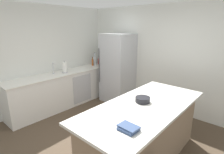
% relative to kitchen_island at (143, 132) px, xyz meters
% --- Properties ---
extents(ground_plane, '(7.20, 7.20, 0.00)m').
position_rel_kitchen_island_xyz_m(ground_plane, '(-0.59, -0.28, -0.48)').
color(ground_plane, '#4C3D2D').
extents(wall_rear, '(6.00, 0.10, 2.60)m').
position_rel_kitchen_island_xyz_m(wall_rear, '(-0.59, 1.97, 0.82)').
color(wall_rear, silver).
rests_on(wall_rear, ground_plane).
extents(wall_left, '(0.10, 6.00, 2.60)m').
position_rel_kitchen_island_xyz_m(wall_left, '(-3.04, -0.28, 0.82)').
color(wall_left, silver).
rests_on(wall_left, ground_plane).
extents(counter_run_left, '(0.64, 2.97, 0.92)m').
position_rel_kitchen_island_xyz_m(counter_run_left, '(-2.68, 0.35, -0.02)').
color(counter_run_left, silver).
rests_on(counter_run_left, ground_plane).
extents(kitchen_island, '(1.01, 2.28, 0.94)m').
position_rel_kitchen_island_xyz_m(kitchen_island, '(0.00, 0.00, 0.00)').
color(kitchen_island, '#8E755B').
rests_on(kitchen_island, ground_plane).
extents(refrigerator, '(0.79, 0.75, 1.89)m').
position_rel_kitchen_island_xyz_m(refrigerator, '(-1.83, 1.56, 0.47)').
color(refrigerator, '#B7BABF').
rests_on(refrigerator, ground_plane).
extents(sink_faucet, '(0.15, 0.05, 0.30)m').
position_rel_kitchen_island_xyz_m(sink_faucet, '(-2.73, 0.12, 0.60)').
color(sink_faucet, silver).
rests_on(sink_faucet, counter_run_left).
extents(paper_towel_roll, '(0.14, 0.14, 0.31)m').
position_rel_kitchen_island_xyz_m(paper_towel_roll, '(-2.63, 0.38, 0.57)').
color(paper_towel_roll, gray).
rests_on(paper_towel_roll, counter_run_left).
extents(hot_sauce_bottle, '(0.05, 0.05, 0.26)m').
position_rel_kitchen_island_xyz_m(hot_sauce_bottle, '(-2.76, 1.73, 0.54)').
color(hot_sauce_bottle, red).
rests_on(hot_sauce_bottle, counter_run_left).
extents(whiskey_bottle, '(0.08, 0.08, 0.30)m').
position_rel_kitchen_island_xyz_m(whiskey_bottle, '(-2.60, 1.63, 0.55)').
color(whiskey_bottle, brown).
rests_on(whiskey_bottle, counter_run_left).
extents(soda_bottle, '(0.07, 0.07, 0.39)m').
position_rel_kitchen_island_xyz_m(soda_bottle, '(-2.70, 1.52, 0.60)').
color(soda_bottle, silver).
rests_on(soda_bottle, counter_run_left).
extents(vinegar_bottle, '(0.06, 0.06, 0.26)m').
position_rel_kitchen_island_xyz_m(vinegar_bottle, '(-2.73, 1.44, 0.55)').
color(vinegar_bottle, '#994C23').
rests_on(vinegar_bottle, counter_run_left).
extents(cookbook_stack, '(0.24, 0.18, 0.05)m').
position_rel_kitchen_island_xyz_m(cookbook_stack, '(0.22, -0.70, 0.49)').
color(cookbook_stack, '#334770').
rests_on(cookbook_stack, kitchen_island).
extents(mixing_bowl, '(0.23, 0.23, 0.08)m').
position_rel_kitchen_island_xyz_m(mixing_bowl, '(-0.08, 0.08, 0.50)').
color(mixing_bowl, black).
rests_on(mixing_bowl, kitchen_island).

